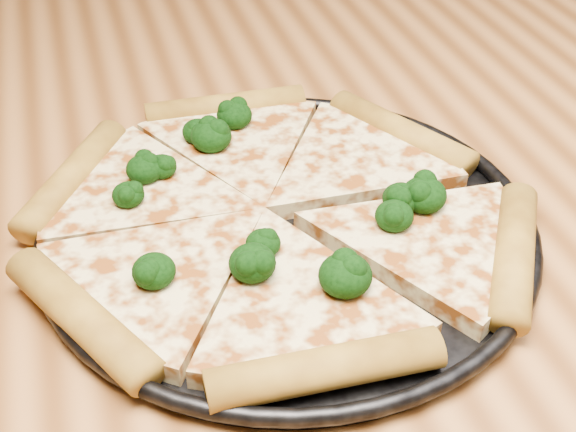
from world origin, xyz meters
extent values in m
cube|color=#9B6130|center=(0.00, 0.00, 0.73)|extent=(1.20, 0.90, 0.04)
cylinder|color=black|center=(-0.07, -0.04, 0.75)|extent=(0.32, 0.32, 0.01)
torus|color=black|center=(-0.07, -0.04, 0.76)|extent=(0.33, 0.33, 0.01)
cylinder|color=#A67C29|center=(0.04, 0.04, 0.77)|extent=(0.08, 0.13, 0.03)
cylinder|color=#A67C29|center=(-0.08, 0.12, 0.77)|extent=(0.13, 0.03, 0.03)
cylinder|color=#A67C29|center=(-0.20, 0.05, 0.77)|extent=(0.09, 0.12, 0.03)
cylinder|color=#A67C29|center=(-0.21, -0.09, 0.77)|extent=(0.08, 0.13, 0.03)
cylinder|color=#A67C29|center=(-0.09, -0.17, 0.77)|extent=(0.13, 0.03, 0.03)
cylinder|color=#A67C29|center=(0.06, -0.12, 0.77)|extent=(0.09, 0.12, 0.03)
ellipsoid|color=black|center=(0.01, -0.05, 0.78)|extent=(0.03, 0.03, 0.02)
ellipsoid|color=black|center=(0.02, -0.06, 0.78)|extent=(0.03, 0.03, 0.02)
ellipsoid|color=black|center=(-0.16, -0.08, 0.78)|extent=(0.03, 0.03, 0.02)
ellipsoid|color=black|center=(-0.10, 0.06, 0.78)|extent=(0.03, 0.03, 0.02)
ellipsoid|color=black|center=(-0.11, 0.07, 0.78)|extent=(0.02, 0.02, 0.02)
ellipsoid|color=black|center=(-0.17, 0.00, 0.78)|extent=(0.02, 0.02, 0.02)
ellipsoid|color=black|center=(-0.14, 0.03, 0.78)|extent=(0.02, 0.02, 0.02)
ellipsoid|color=black|center=(-0.11, -0.09, 0.78)|extent=(0.03, 0.03, 0.02)
ellipsoid|color=black|center=(-0.06, -0.12, 0.78)|extent=(0.03, 0.03, 0.02)
ellipsoid|color=black|center=(-0.15, 0.03, 0.78)|extent=(0.03, 0.03, 0.02)
ellipsoid|color=black|center=(-0.10, -0.07, 0.78)|extent=(0.02, 0.02, 0.02)
ellipsoid|color=black|center=(-0.08, 0.08, 0.78)|extent=(0.03, 0.03, 0.02)
ellipsoid|color=black|center=(-0.01, -0.07, 0.78)|extent=(0.03, 0.03, 0.02)
camera|label=1|loc=(-0.19, -0.44, 1.09)|focal=48.96mm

